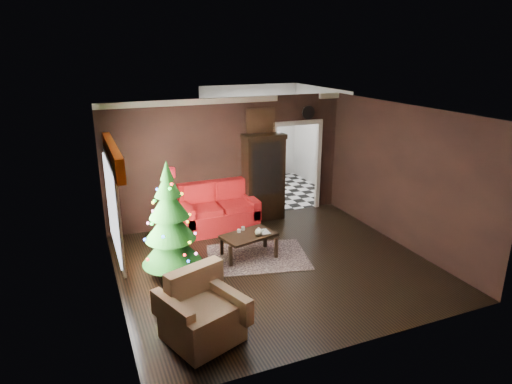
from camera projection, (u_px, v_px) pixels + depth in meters
name	position (u px, v px, depth m)	size (l,w,h in m)	color
floor	(275.00, 265.00, 8.18)	(5.50, 5.50, 0.00)	black
ceiling	(277.00, 112.00, 7.31)	(5.50, 5.50, 0.00)	white
wall_back	(229.00, 161.00, 9.94)	(5.50, 5.50, 0.00)	black
wall_front	(360.00, 251.00, 5.55)	(5.50, 5.50, 0.00)	black
wall_left	(112.00, 215.00, 6.75)	(5.50, 5.50, 0.00)	black
wall_right	(402.00, 176.00, 8.75)	(5.50, 5.50, 0.00)	black
doorway	(296.00, 168.00, 10.67)	(1.10, 0.10, 2.10)	silver
left_window	(113.00, 207.00, 6.92)	(0.05, 1.60, 1.40)	white
valance	(113.00, 155.00, 6.70)	(0.12, 2.10, 0.35)	#963206
kitchen_floor	(270.00, 192.00, 12.32)	(3.00, 3.00, 0.00)	white
kitchen_window	(250.00, 123.00, 13.06)	(0.70, 0.06, 0.70)	white
rug	(258.00, 257.00, 8.50)	(1.87, 1.36, 0.01)	#493941
loveseat	(219.00, 207.00, 9.68)	(1.70, 0.90, 1.00)	maroon
curio_cabinet	(263.00, 179.00, 10.16)	(0.90, 0.45, 1.90)	black
floor_lamp	(171.00, 202.00, 9.03)	(0.24, 0.24, 1.42)	black
christmas_tree	(170.00, 221.00, 7.45)	(1.02, 1.02, 1.95)	black
armchair	(202.00, 309.00, 5.99)	(0.93, 0.93, 0.95)	#B09E8C
coffee_table	(249.00, 245.00, 8.47)	(0.99, 0.60, 0.45)	black
teapot	(259.00, 232.00, 8.32)	(0.16, 0.16, 0.15)	white
cup_a	(243.00, 228.00, 8.59)	(0.07, 0.07, 0.06)	white
cup_b	(239.00, 231.00, 8.48)	(0.07, 0.07, 0.06)	white
book	(259.00, 227.00, 8.42)	(0.19, 0.02, 0.25)	tan
wall_clock	(308.00, 112.00, 10.31)	(0.32, 0.32, 0.06)	white
painting	(260.00, 121.00, 9.91)	(0.62, 0.05, 0.52)	#A17147
kitchen_counter	(253.00, 166.00, 13.23)	(1.80, 0.60, 0.90)	silver
kitchen_table	(264.00, 183.00, 11.83)	(0.70, 0.70, 0.75)	#56311C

